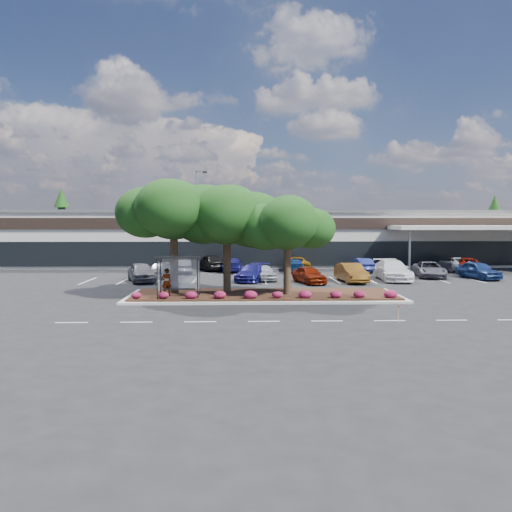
{
  "coord_description": "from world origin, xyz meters",
  "views": [
    {
      "loc": [
        -3.57,
        -28.81,
        5.05
      ],
      "look_at": [
        -2.48,
        6.16,
        2.6
      ],
      "focal_mm": 35.0,
      "sensor_mm": 36.0,
      "label": 1
    }
  ],
  "objects_px": {
    "survey_stake": "(399,310)",
    "car_1": "(160,270)",
    "car_0": "(141,272)",
    "light_pole": "(198,224)"
  },
  "relations": [
    {
      "from": "car_1",
      "to": "survey_stake",
      "type": "bearing_deg",
      "value": -40.4
    },
    {
      "from": "survey_stake",
      "to": "car_1",
      "type": "bearing_deg",
      "value": 127.28
    },
    {
      "from": "light_pole",
      "to": "survey_stake",
      "type": "height_order",
      "value": "light_pole"
    },
    {
      "from": "survey_stake",
      "to": "car_0",
      "type": "distance_m",
      "value": 23.63
    },
    {
      "from": "light_pole",
      "to": "survey_stake",
      "type": "xyz_separation_m",
      "value": [
        12.71,
        -31.41,
        -4.16
      ]
    },
    {
      "from": "survey_stake",
      "to": "car_0",
      "type": "relative_size",
      "value": 0.2
    },
    {
      "from": "car_0",
      "to": "survey_stake",
      "type": "bearing_deg",
      "value": -66.37
    },
    {
      "from": "survey_stake",
      "to": "car_1",
      "type": "xyz_separation_m",
      "value": [
        -15.09,
        19.81,
        0.13
      ]
    },
    {
      "from": "light_pole",
      "to": "car_1",
      "type": "relative_size",
      "value": 2.51
    },
    {
      "from": "light_pole",
      "to": "car_0",
      "type": "distance_m",
      "value": 15.17
    }
  ]
}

